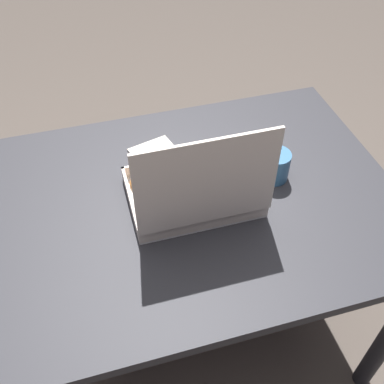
# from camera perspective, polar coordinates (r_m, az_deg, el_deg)

# --- Properties ---
(ground_plane) EXTENTS (8.00, 8.00, 0.00)m
(ground_plane) POSITION_cam_1_polar(r_m,az_deg,el_deg) (1.79, 0.92, -16.30)
(ground_plane) COLOR #564C44
(dining_table) EXTENTS (1.06, 0.81, 0.70)m
(dining_table) POSITION_cam_1_polar(r_m,az_deg,el_deg) (1.29, 1.24, -3.69)
(dining_table) COLOR #2D2D33
(dining_table) RESTS_ON ground_plane
(donut_box) EXTENTS (0.34, 0.25, 0.30)m
(donut_box) POSITION_cam_1_polar(r_m,az_deg,el_deg) (1.15, 0.33, 0.12)
(donut_box) COLOR white
(donut_box) RESTS_ON dining_table
(coffee_mug) EXTENTS (0.08, 0.08, 0.08)m
(coffee_mug) POSITION_cam_1_polar(r_m,az_deg,el_deg) (1.26, 10.46, 3.37)
(coffee_mug) COLOR teal
(coffee_mug) RESTS_ON dining_table
(paper_napkin) EXTENTS (0.15, 0.11, 0.01)m
(paper_napkin) POSITION_cam_1_polar(r_m,az_deg,el_deg) (1.35, -5.05, 5.34)
(paper_napkin) COLOR silver
(paper_napkin) RESTS_ON dining_table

